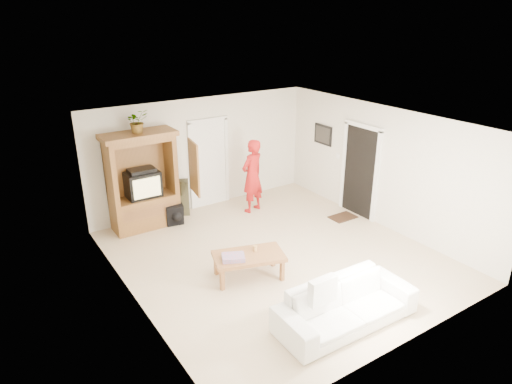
# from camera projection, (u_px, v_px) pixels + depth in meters

# --- Properties ---
(floor) EXTENTS (6.00, 6.00, 0.00)m
(floor) POSITION_uv_depth(u_px,v_px,m) (277.00, 256.00, 8.78)
(floor) COLOR tan
(floor) RESTS_ON ground
(ceiling) EXTENTS (6.00, 6.00, 0.00)m
(ceiling) POSITION_uv_depth(u_px,v_px,m) (279.00, 123.00, 7.81)
(ceiling) COLOR white
(ceiling) RESTS_ON floor
(wall_back) EXTENTS (5.50, 0.00, 5.50)m
(wall_back) POSITION_uv_depth(u_px,v_px,m) (202.00, 154.00, 10.62)
(wall_back) COLOR silver
(wall_back) RESTS_ON floor
(wall_front) EXTENTS (5.50, 0.00, 5.50)m
(wall_front) POSITION_uv_depth(u_px,v_px,m) (412.00, 265.00, 5.97)
(wall_front) COLOR silver
(wall_front) RESTS_ON floor
(wall_left) EXTENTS (0.00, 6.00, 6.00)m
(wall_left) POSITION_uv_depth(u_px,v_px,m) (131.00, 231.00, 6.89)
(wall_left) COLOR silver
(wall_left) RESTS_ON floor
(wall_right) EXTENTS (0.00, 6.00, 6.00)m
(wall_right) POSITION_uv_depth(u_px,v_px,m) (382.00, 167.00, 9.70)
(wall_right) COLOR silver
(wall_right) RESTS_ON floor
(armoire) EXTENTS (1.82, 1.14, 2.10)m
(armoire) POSITION_uv_depth(u_px,v_px,m) (144.00, 187.00, 9.70)
(armoire) COLOR brown
(armoire) RESTS_ON floor
(door_back) EXTENTS (0.85, 0.05, 2.04)m
(door_back) POSITION_uv_depth(u_px,v_px,m) (209.00, 164.00, 10.78)
(door_back) COLOR white
(door_back) RESTS_ON floor
(doorway_right) EXTENTS (0.05, 0.90, 2.04)m
(doorway_right) POSITION_uv_depth(u_px,v_px,m) (360.00, 172.00, 10.26)
(doorway_right) COLOR black
(doorway_right) RESTS_ON floor
(framed_picture) EXTENTS (0.03, 0.60, 0.48)m
(framed_picture) POSITION_uv_depth(u_px,v_px,m) (323.00, 135.00, 11.05)
(framed_picture) COLOR black
(framed_picture) RESTS_ON wall_right
(doormat) EXTENTS (0.60, 0.40, 0.02)m
(doormat) POSITION_uv_depth(u_px,v_px,m) (343.00, 217.00, 10.41)
(doormat) COLOR #382316
(doormat) RESTS_ON floor
(plant) EXTENTS (0.48, 0.43, 0.47)m
(plant) POSITION_uv_depth(u_px,v_px,m) (137.00, 121.00, 9.13)
(plant) COLOR #4C7238
(plant) RESTS_ON armoire
(man) EXTENTS (0.72, 0.58, 1.72)m
(man) POSITION_uv_depth(u_px,v_px,m) (252.00, 176.00, 10.48)
(man) COLOR #A61616
(man) RESTS_ON floor
(sofa) EXTENTS (2.22, 0.92, 0.64)m
(sofa) POSITION_uv_depth(u_px,v_px,m) (346.00, 305.00, 6.79)
(sofa) COLOR white
(sofa) RESTS_ON floor
(coffee_table) EXTENTS (1.36, 1.00, 0.45)m
(coffee_table) POSITION_uv_depth(u_px,v_px,m) (249.00, 258.00, 7.94)
(coffee_table) COLOR #9B5F35
(coffee_table) RESTS_ON floor
(towel) EXTENTS (0.46, 0.42, 0.08)m
(towel) POSITION_uv_depth(u_px,v_px,m) (233.00, 257.00, 7.75)
(towel) COLOR #E04A57
(towel) RESTS_ON coffee_table
(candle) EXTENTS (0.08, 0.08, 0.10)m
(candle) POSITION_uv_depth(u_px,v_px,m) (255.00, 248.00, 8.03)
(candle) COLOR tan
(candle) RESTS_ON coffee_table
(backpack_black) EXTENTS (0.41, 0.29, 0.46)m
(backpack_black) POSITION_uv_depth(u_px,v_px,m) (174.00, 215.00, 9.99)
(backpack_black) COLOR black
(backpack_black) RESTS_ON floor
(backpack_olive) EXTENTS (0.52, 0.46, 0.81)m
(backpack_olive) POSITION_uv_depth(u_px,v_px,m) (180.00, 197.00, 10.48)
(backpack_olive) COLOR #47442B
(backpack_olive) RESTS_ON floor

